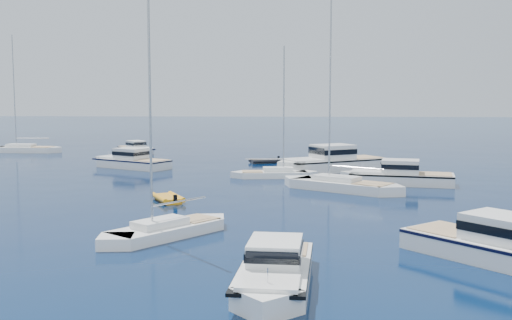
{
  "coord_description": "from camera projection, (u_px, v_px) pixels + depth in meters",
  "views": [
    {
      "loc": [
        1.39,
        -22.81,
        7.74
      ],
      "look_at": [
        -1.73,
        29.59,
        2.2
      ],
      "focal_mm": 43.2,
      "sensor_mm": 36.0,
      "label": 1
    }
  ],
  "objects": [
    {
      "name": "motor_cruiser_right",
      "position": [
        506.0,
        263.0,
        28.44
      ],
      "size": [
        9.63,
        10.43,
        2.86
      ],
      "primitive_type": null,
      "rotation": [
        0.0,
        0.0,
        3.85
      ],
      "color": "white",
      "rests_on": "ground"
    },
    {
      "name": "sailboat_far_l",
      "position": [
        24.0,
        152.0,
        83.78
      ],
      "size": [
        11.29,
        3.45,
        16.4
      ],
      "primitive_type": null,
      "rotation": [
        0.0,
        0.0,
        1.52
      ],
      "color": "white",
      "rests_on": "ground"
    },
    {
      "name": "ground",
      "position": [
        255.0,
        298.0,
        23.54
      ],
      "size": [
        400.0,
        400.0,
        0.0
      ],
      "primitive_type": "plane",
      "color": "#072248",
      "rests_on": "ground"
    },
    {
      "name": "motor_cruiser_far_l",
      "position": [
        130.0,
        168.0,
        65.93
      ],
      "size": [
        10.56,
        7.8,
        2.71
      ],
      "primitive_type": null,
      "rotation": [
        0.0,
        0.0,
        1.06
      ],
      "color": "silver",
      "rests_on": "ground"
    },
    {
      "name": "motor_cruiser_centre",
      "position": [
        398.0,
        184.0,
        53.77
      ],
      "size": [
        10.92,
        5.23,
        2.75
      ],
      "primitive_type": null,
      "rotation": [
        0.0,
        0.0,
        1.37
      ],
      "color": "silver",
      "rests_on": "ground"
    },
    {
      "name": "sailboat_centre",
      "position": [
        274.0,
        177.0,
        58.1
      ],
      "size": [
        8.89,
        3.29,
        12.76
      ],
      "primitive_type": null,
      "rotation": [
        0.0,
        0.0,
        4.83
      ],
      "color": "white",
      "rests_on": "ground"
    },
    {
      "name": "motor_cruiser_distant",
      "position": [
        330.0,
        171.0,
        63.28
      ],
      "size": [
        13.28,
        10.05,
        3.43
      ],
      "primitive_type": null,
      "rotation": [
        0.0,
        0.0,
        2.1
      ],
      "color": "silver",
      "rests_on": "ground"
    },
    {
      "name": "tender_yellow",
      "position": [
        168.0,
        201.0,
        45.13
      ],
      "size": [
        3.47,
        4.18,
        0.95
      ],
      "primitive_type": null,
      "rotation": [
        0.0,
        0.0,
        0.48
      ],
      "color": "orange",
      "rests_on": "ground"
    },
    {
      "name": "sailboat_mid_r",
      "position": [
        341.0,
        190.0,
        50.28
      ],
      "size": [
        11.39,
        8.95,
        17.12
      ],
      "primitive_type": null,
      "rotation": [
        0.0,
        0.0,
        0.99
      ],
      "color": "silver",
      "rests_on": "ground"
    },
    {
      "name": "tender_grey_far",
      "position": [
        264.0,
        163.0,
        70.54
      ],
      "size": [
        3.99,
        3.18,
        0.95
      ],
      "primitive_type": null,
      "rotation": [
        0.0,
        0.0,
        1.98
      ],
      "color": "black",
      "rests_on": "ground"
    },
    {
      "name": "sailboat_fore",
      "position": [
        166.0,
        236.0,
        33.87
      ],
      "size": [
        7.75,
        8.97,
        13.91
      ],
      "primitive_type": null,
      "rotation": [
        0.0,
        0.0,
        2.48
      ],
      "color": "white",
      "rests_on": "ground"
    },
    {
      "name": "motor_cruiser_near",
      "position": [
        275.0,
        286.0,
        24.99
      ],
      "size": [
        3.41,
        9.39,
        2.42
      ],
      "primitive_type": null,
      "rotation": [
        0.0,
        0.0,
        3.08
      ],
      "color": "white",
      "rests_on": "ground"
    },
    {
      "name": "motor_cruiser_horizon",
      "position": [
        137.0,
        153.0,
        82.53
      ],
      "size": [
        7.04,
        7.82,
        2.12
      ],
      "primitive_type": null,
      "rotation": [
        0.0,
        0.0,
        3.83
      ],
      "color": "white",
      "rests_on": "ground"
    }
  ]
}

